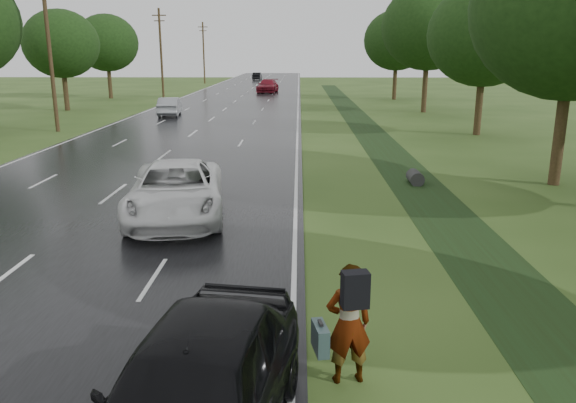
% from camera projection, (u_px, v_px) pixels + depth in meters
% --- Properties ---
extents(ground, '(220.00, 220.00, 0.00)m').
position_uv_depth(ground, '(3.00, 279.00, 12.99)').
color(ground, '#304B1A').
rests_on(ground, ground).
extents(road, '(14.00, 180.00, 0.04)m').
position_uv_depth(road, '(231.00, 105.00, 56.47)').
color(road, black).
rests_on(road, ground).
extents(edge_stripe_east, '(0.12, 180.00, 0.01)m').
position_uv_depth(edge_stripe_east, '(298.00, 104.00, 56.34)').
color(edge_stripe_east, silver).
rests_on(edge_stripe_east, road).
extents(edge_stripe_west, '(0.12, 180.00, 0.01)m').
position_uv_depth(edge_stripe_west, '(164.00, 104.00, 56.59)').
color(edge_stripe_west, silver).
rests_on(edge_stripe_west, road).
extents(center_line, '(0.12, 180.00, 0.01)m').
position_uv_depth(center_line, '(231.00, 104.00, 56.46)').
color(center_line, silver).
rests_on(center_line, road).
extents(drainage_ditch, '(2.20, 120.00, 0.56)m').
position_uv_depth(drainage_ditch, '(383.00, 147.00, 30.84)').
color(drainage_ditch, black).
rests_on(drainage_ditch, ground).
extents(utility_pole_mid, '(1.60, 0.26, 10.00)m').
position_uv_depth(utility_pole_mid, '(50.00, 51.00, 35.99)').
color(utility_pole_mid, '#3B2818').
rests_on(utility_pole_mid, ground).
extents(utility_pole_far, '(1.60, 0.26, 10.00)m').
position_uv_depth(utility_pole_far, '(161.00, 52.00, 64.98)').
color(utility_pole_far, '#3B2818').
rests_on(utility_pole_far, ground).
extents(utility_pole_distant, '(1.60, 0.26, 10.00)m').
position_uv_depth(utility_pole_distant, '(204.00, 52.00, 93.96)').
color(utility_pole_distant, '#3B2818').
rests_on(utility_pole_distant, ground).
extents(tree_east_b, '(7.60, 7.60, 10.11)m').
position_uv_depth(tree_east_b, '(575.00, 8.00, 20.62)').
color(tree_east_b, '#3B2818').
rests_on(tree_east_b, ground).
extents(tree_east_c, '(7.00, 7.00, 9.29)m').
position_uv_depth(tree_east_c, '(485.00, 35.00, 34.27)').
color(tree_east_c, '#3B2818').
rests_on(tree_east_c, ground).
extents(tree_east_d, '(8.00, 8.00, 10.76)m').
position_uv_depth(tree_east_d, '(428.00, 27.00, 47.54)').
color(tree_east_d, '#3B2818').
rests_on(tree_east_d, ground).
extents(tree_east_f, '(7.20, 7.20, 9.62)m').
position_uv_depth(tree_east_f, '(397.00, 40.00, 61.27)').
color(tree_east_f, '#3B2818').
rests_on(tree_east_f, ground).
extents(tree_west_d, '(6.60, 6.60, 8.80)m').
position_uv_depth(tree_west_d, '(61.00, 44.00, 49.45)').
color(tree_west_d, '#3B2818').
rests_on(tree_west_d, ground).
extents(tree_west_f, '(7.00, 7.00, 9.29)m').
position_uv_depth(tree_west_f, '(107.00, 43.00, 62.91)').
color(tree_west_f, '#3B2818').
rests_on(tree_west_f, ground).
extents(pedestrian, '(0.98, 0.76, 1.99)m').
position_uv_depth(pedestrian, '(347.00, 322.00, 8.71)').
color(pedestrian, '#A5998C').
rests_on(pedestrian, ground).
extents(white_pickup, '(3.69, 6.50, 1.71)m').
position_uv_depth(white_pickup, '(176.00, 191.00, 17.54)').
color(white_pickup, silver).
rests_on(white_pickup, road).
extents(dark_sedan, '(2.88, 5.51, 1.79)m').
position_uv_depth(dark_sedan, '(196.00, 393.00, 7.05)').
color(dark_sedan, black).
rests_on(dark_sedan, road).
extents(silver_sedan, '(2.07, 4.69, 1.50)m').
position_uv_depth(silver_sedan, '(170.00, 106.00, 46.15)').
color(silver_sedan, '#909498').
rests_on(silver_sedan, road).
extents(far_car_red, '(2.90, 5.99, 1.68)m').
position_uv_depth(far_car_red, '(268.00, 86.00, 73.09)').
color(far_car_red, maroon).
rests_on(far_car_red, road).
extents(far_car_dark, '(1.63, 4.28, 1.39)m').
position_uv_depth(far_car_dark, '(257.00, 76.00, 106.78)').
color(far_car_dark, black).
rests_on(far_car_dark, road).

